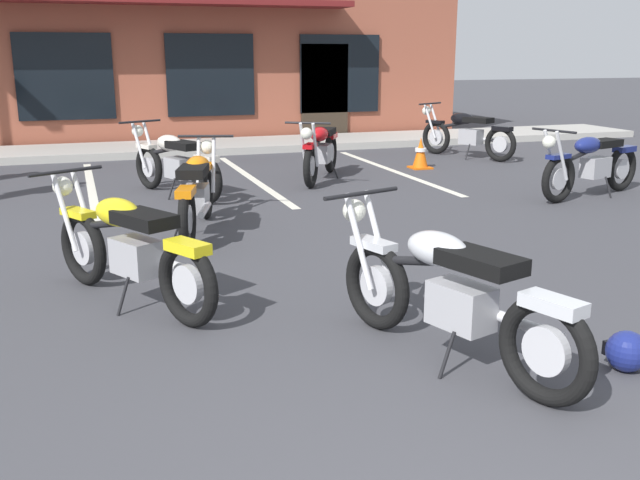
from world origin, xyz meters
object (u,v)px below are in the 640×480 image
object	(u,v)px
motorcycle_orange_scrambler	(467,133)
helmet_on_pavement	(627,351)
motorcycle_black_cruiser	(197,191)
motorcycle_cream_vintage	(321,150)
motorcycle_red_sportbike	(175,162)
motorcycle_green_cafe_racer	(591,163)
motorcycle_silver_naked	(128,247)
motorcycle_foreground_classic	(449,292)
traffic_cone	(421,153)

from	to	relation	value
motorcycle_orange_scrambler	helmet_on_pavement	size ratio (longest dim) A/B	7.56
motorcycle_black_cruiser	motorcycle_cream_vintage	world-z (taller)	same
motorcycle_orange_scrambler	motorcycle_red_sportbike	bearing A→B (deg)	-160.69
motorcycle_red_sportbike	motorcycle_green_cafe_racer	xyz separation A→B (m)	(5.35, -1.91, 0.00)
motorcycle_silver_naked	motorcycle_orange_scrambler	size ratio (longest dim) A/B	0.97
motorcycle_red_sportbike	motorcycle_cream_vintage	size ratio (longest dim) A/B	1.05
motorcycle_foreground_classic	motorcycle_silver_naked	world-z (taller)	same
motorcycle_black_cruiser	traffic_cone	xyz separation A→B (m)	(4.34, 3.29, -0.20)
motorcycle_orange_scrambler	motorcycle_black_cruiser	bearing A→B (deg)	-143.86
motorcycle_foreground_classic	helmet_on_pavement	distance (m)	1.15
motorcycle_foreground_classic	motorcycle_green_cafe_racer	bearing A→B (deg)	43.30
motorcycle_green_cafe_racer	traffic_cone	distance (m)	3.19
motorcycle_cream_vintage	traffic_cone	distance (m)	2.05
motorcycle_black_cruiser	motorcycle_orange_scrambler	size ratio (longest dim) A/B	1.04
motorcycle_silver_naked	motorcycle_cream_vintage	world-z (taller)	same
motorcycle_silver_naked	motorcycle_orange_scrambler	world-z (taller)	same
traffic_cone	motorcycle_black_cruiser	bearing A→B (deg)	-142.85
motorcycle_black_cruiser	traffic_cone	world-z (taller)	motorcycle_black_cruiser
motorcycle_red_sportbike	motorcycle_foreground_classic	bearing A→B (deg)	-81.79
motorcycle_silver_naked	motorcycle_green_cafe_racer	xyz separation A→B (m)	(6.30, 2.42, 0.00)
motorcycle_foreground_classic	motorcycle_silver_naked	bearing A→B (deg)	135.81
motorcycle_silver_naked	motorcycle_orange_scrambler	distance (m)	9.15
motorcycle_foreground_classic	traffic_cone	xyz separation A→B (m)	(3.40, 7.21, -0.20)
motorcycle_green_cafe_racer	motorcycle_cream_vintage	xyz separation A→B (m)	(-3.04, 2.47, 0.00)
motorcycle_cream_vintage	helmet_on_pavement	world-z (taller)	motorcycle_cream_vintage
motorcycle_red_sportbike	motorcycle_orange_scrambler	distance (m)	6.01
motorcycle_silver_naked	motorcycle_orange_scrambler	xyz separation A→B (m)	(6.62, 6.32, 0.00)
helmet_on_pavement	motorcycle_orange_scrambler	bearing A→B (deg)	66.15
motorcycle_black_cruiser	helmet_on_pavement	bearing A→B (deg)	-66.53
helmet_on_pavement	traffic_cone	world-z (taller)	traffic_cone
motorcycle_black_cruiser	motorcycle_cream_vintage	distance (m)	3.64
motorcycle_orange_scrambler	motorcycle_silver_naked	bearing A→B (deg)	-136.35
motorcycle_black_cruiser	motorcycle_red_sportbike	bearing A→B (deg)	88.42
helmet_on_pavement	traffic_cone	size ratio (longest dim) A/B	0.49
motorcycle_green_cafe_racer	helmet_on_pavement	xyz separation A→B (m)	(-3.48, -4.71, -0.33)
motorcycle_foreground_classic	motorcycle_black_cruiser	xyz separation A→B (m)	(-0.94, 3.92, 0.00)
motorcycle_red_sportbike	traffic_cone	xyz separation A→B (m)	(4.28, 1.09, -0.20)
motorcycle_red_sportbike	motorcycle_silver_naked	distance (m)	4.44
motorcycle_orange_scrambler	motorcycle_cream_vintage	size ratio (longest dim) A/B	1.05
motorcycle_black_cruiser	motorcycle_cream_vintage	xyz separation A→B (m)	(2.37, 2.76, 0.00)
motorcycle_foreground_classic	motorcycle_black_cruiser	bearing A→B (deg)	103.53
motorcycle_red_sportbike	motorcycle_black_cruiser	world-z (taller)	same
motorcycle_orange_scrambler	motorcycle_cream_vintage	distance (m)	3.65
traffic_cone	motorcycle_green_cafe_racer	bearing A→B (deg)	-70.45
motorcycle_foreground_classic	helmet_on_pavement	bearing A→B (deg)	-27.39
motorcycle_orange_scrambler	helmet_on_pavement	xyz separation A→B (m)	(-3.81, -8.61, -0.33)
motorcycle_foreground_classic	motorcycle_green_cafe_racer	xyz separation A→B (m)	(4.46, 4.21, 0.00)
motorcycle_green_cafe_racer	motorcycle_orange_scrambler	bearing A→B (deg)	85.27
motorcycle_black_cruiser	motorcycle_silver_naked	size ratio (longest dim) A/B	1.07
motorcycle_orange_scrambler	motorcycle_cream_vintage	xyz separation A→B (m)	(-3.36, -1.42, 0.00)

